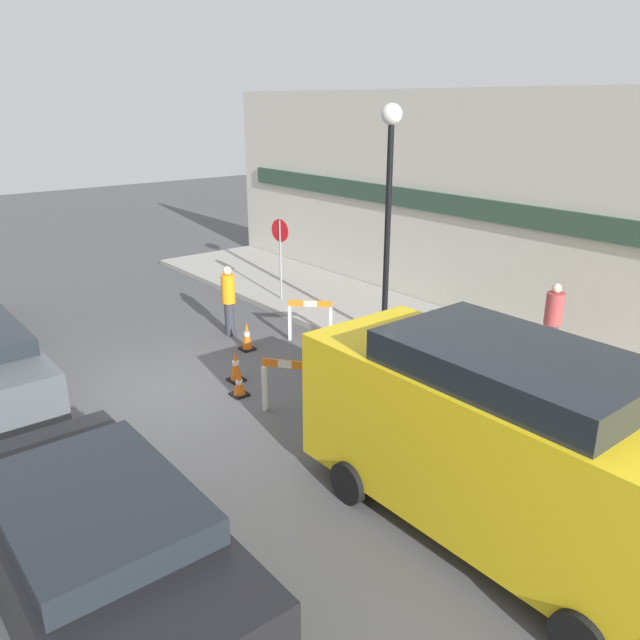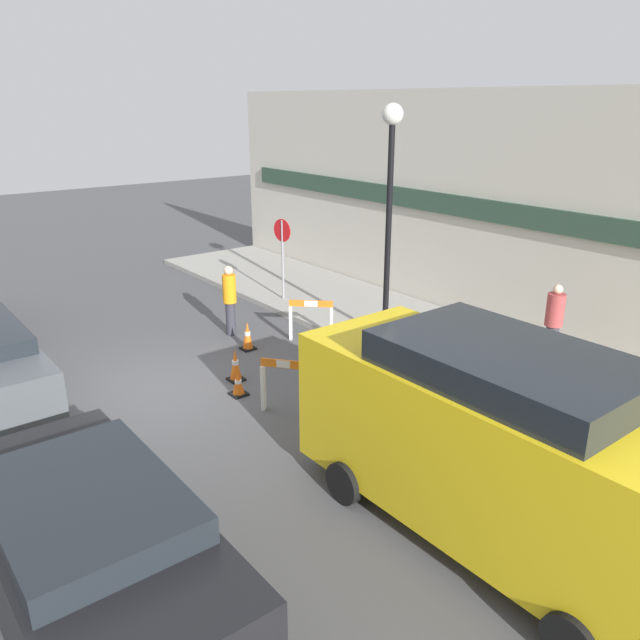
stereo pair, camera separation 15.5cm
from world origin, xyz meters
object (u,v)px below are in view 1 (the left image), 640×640
stop_sign (280,246)px  person_pedestrian (553,320)px  person_worker (229,298)px  work_van (505,438)px  parked_car_2 (102,561)px  streetlamp_post (389,192)px

stop_sign → person_pedestrian: bearing=-175.4°
person_worker → work_van: bearing=-8.0°
person_worker → parked_car_2: size_ratio=0.40×
stop_sign → work_van: (9.48, -3.45, -0.21)m
parked_car_2 → work_van: bearing=72.1°
parked_car_2 → streetlamp_post: bearing=118.0°
stop_sign → work_van: bearing=150.0°
parked_car_2 → work_van: (1.43, 4.43, 0.38)m
person_pedestrian → streetlamp_post: bearing=22.4°
stop_sign → work_van: size_ratio=0.40×
person_pedestrian → work_van: size_ratio=0.31×
person_pedestrian → work_van: work_van is taller
person_worker → parked_car_2: (6.87, -5.55, 0.11)m
stop_sign → streetlamp_post: bearing=172.4°
streetlamp_post → work_van: bearing=-32.3°
streetlamp_post → stop_sign: size_ratio=2.32×
streetlamp_post → stop_sign: (-3.78, -0.16, -1.79)m
stop_sign → person_worker: (1.18, -2.33, -0.70)m
streetlamp_post → parked_car_2: 9.41m
streetlamp_post → work_van: (5.70, -3.61, -2.00)m
stop_sign → parked_car_2: bearing=125.7°
streetlamp_post → parked_car_2: bearing=-62.0°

